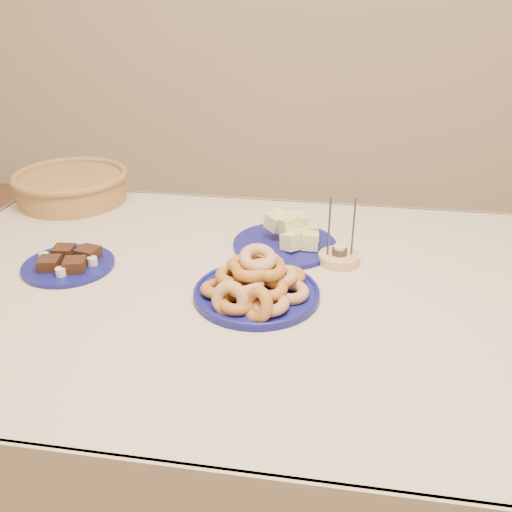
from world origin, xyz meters
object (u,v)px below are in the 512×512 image
object	(u,v)px
melon_plate	(288,238)
donut_platter	(256,285)
dining_table	(259,323)
brownie_plate	(69,263)
wicker_basket	(72,185)
candle_holder	(339,257)

from	to	relation	value
melon_plate	donut_platter	bearing A→B (deg)	-98.44
donut_platter	dining_table	bearing A→B (deg)	91.28
brownie_plate	wicker_basket	distance (m)	0.47
dining_table	wicker_basket	bearing A→B (deg)	146.51
dining_table	donut_platter	size ratio (longest dim) A/B	4.82
melon_plate	wicker_basket	size ratio (longest dim) A/B	0.80
brownie_plate	candle_holder	world-z (taller)	candle_holder
melon_plate	dining_table	bearing A→B (deg)	-101.10
candle_holder	donut_platter	bearing A→B (deg)	-130.82
brownie_plate	candle_holder	bearing A→B (deg)	11.51
dining_table	candle_holder	distance (m)	0.26
melon_plate	candle_holder	size ratio (longest dim) A/B	1.87
melon_plate	brownie_plate	distance (m)	0.56
donut_platter	wicker_basket	bearing A→B (deg)	143.12
donut_platter	wicker_basket	distance (m)	0.84
donut_platter	brownie_plate	world-z (taller)	donut_platter
donut_platter	candle_holder	world-z (taller)	candle_holder
candle_holder	brownie_plate	bearing A→B (deg)	-168.49
melon_plate	candle_holder	distance (m)	0.15
donut_platter	melon_plate	distance (m)	0.28
melon_plate	wicker_basket	bearing A→B (deg)	162.20
dining_table	donut_platter	xyz separation A→B (m)	(0.00, -0.06, 0.14)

